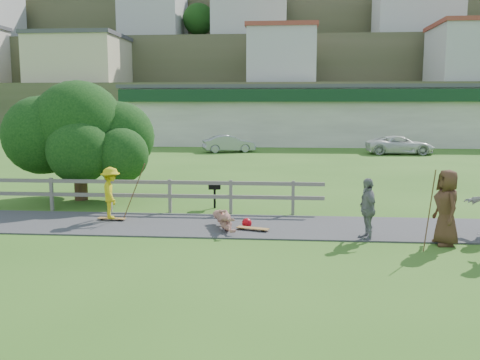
% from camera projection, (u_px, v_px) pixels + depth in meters
% --- Properties ---
extents(ground, '(260.00, 260.00, 0.00)m').
position_uv_depth(ground, '(218.00, 239.00, 14.07)').
color(ground, '#31601B').
rests_on(ground, ground).
extents(path, '(34.00, 3.00, 0.04)m').
position_uv_depth(path, '(224.00, 225.00, 15.54)').
color(path, '#353537').
rests_on(path, ground).
extents(fence, '(15.05, 0.10, 1.10)m').
position_uv_depth(fence, '(92.00, 190.00, 17.62)').
color(fence, '#5F5953').
rests_on(fence, ground).
extents(strip_mall, '(32.50, 10.75, 5.10)m').
position_uv_depth(strip_mall, '(312.00, 115.00, 47.81)').
color(strip_mall, '#BAB3A3').
rests_on(strip_mall, ground).
extents(hillside, '(220.00, 67.00, 47.50)m').
position_uv_depth(hillside, '(278.00, 46.00, 102.08)').
color(hillside, '#454E2E').
rests_on(hillside, ground).
extents(skater_rider, '(0.94, 1.15, 1.56)m').
position_uv_depth(skater_rider, '(111.00, 196.00, 16.06)').
color(skater_rider, gold).
rests_on(skater_rider, ground).
extents(skater_fallen, '(1.68, 0.93, 0.60)m').
position_uv_depth(skater_fallen, '(225.00, 220.00, 15.01)').
color(skater_fallen, '#A96D5D').
rests_on(skater_fallen, ground).
extents(spectator_b, '(0.57, 1.01, 1.63)m').
position_uv_depth(spectator_b, '(367.00, 209.00, 13.89)').
color(spectator_b, gray).
rests_on(spectator_b, ground).
extents(spectator_c, '(0.74, 1.02, 1.92)m').
position_uv_depth(spectator_c, '(447.00, 208.00, 13.35)').
color(spectator_c, '#4C2F1E').
rests_on(spectator_c, ground).
extents(car_silver, '(4.02, 2.44, 1.25)m').
position_uv_depth(car_silver, '(229.00, 144.00, 39.26)').
color(car_silver, '#93959A').
rests_on(car_silver, ground).
extents(car_white, '(4.75, 2.33, 1.30)m').
position_uv_depth(car_white, '(400.00, 145.00, 37.65)').
color(car_white, silver).
rests_on(car_white, ground).
extents(tree, '(5.40, 5.40, 3.51)m').
position_uv_depth(tree, '(80.00, 153.00, 19.57)').
color(tree, black).
rests_on(tree, ground).
extents(bbq, '(0.43, 0.34, 0.87)m').
position_uv_depth(bbq, '(215.00, 195.00, 18.18)').
color(bbq, black).
rests_on(bbq, ground).
extents(longboard_rider, '(0.87, 0.29, 0.10)m').
position_uv_depth(longboard_rider, '(112.00, 220.00, 16.17)').
color(longboard_rider, olive).
rests_on(longboard_rider, ground).
extents(longboard_fallen, '(0.95, 0.49, 0.10)m').
position_uv_depth(longboard_fallen, '(253.00, 230.00, 14.87)').
color(longboard_fallen, olive).
rests_on(longboard_fallen, ground).
extents(helmet, '(0.28, 0.28, 0.28)m').
position_uv_depth(helmet, '(247.00, 223.00, 15.32)').
color(helmet, '#B60711').
rests_on(helmet, ground).
extents(pole_rider, '(0.03, 0.03, 1.88)m').
position_uv_depth(pole_rider, '(134.00, 189.00, 16.38)').
color(pole_rider, brown).
rests_on(pole_rider, ground).
extents(pole_spec_left, '(0.03, 0.03, 2.00)m').
position_uv_depth(pole_spec_left, '(430.00, 211.00, 12.74)').
color(pole_spec_left, brown).
rests_on(pole_spec_left, ground).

